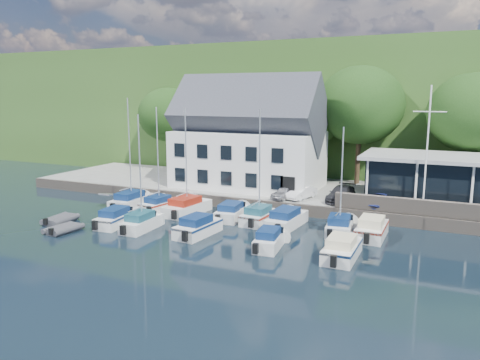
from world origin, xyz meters
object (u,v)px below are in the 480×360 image
at_px(club_pavilion, 444,180).
at_px(boat_r2_4, 342,247).
at_px(boat_r1_7, 372,227).
at_px(boat_r1_5, 286,217).
at_px(boat_r2_0, 117,216).
at_px(boat_r1_6, 342,176).
at_px(dinghy_0, 60,218).
at_px(dinghy_1, 63,228).
at_px(boat_r1_1, 158,164).
at_px(boat_r1_3, 232,210).
at_px(flagpole, 427,151).
at_px(boat_r2_2, 198,225).
at_px(car_silver, 285,192).
at_px(boat_r2_1, 140,174).
at_px(harbor_building, 248,143).
at_px(car_blue, 380,199).
at_px(boat_r1_4, 260,168).
at_px(boat_r2_3, 270,238).
at_px(boat_r1_2, 186,161).
at_px(car_white, 301,193).
at_px(car_dgrey, 341,194).
at_px(boat_r1_0, 130,157).

relative_size(club_pavilion, boat_r2_4, 2.24).
bearing_deg(boat_r1_7, boat_r1_5, 179.50).
xyz_separation_m(club_pavilion, boat_r2_0, (-23.12, -13.60, -2.34)).
distance_m(boat_r1_6, dinghy_0, 22.22).
distance_m(boat_r2_4, dinghy_1, 20.28).
xyz_separation_m(boat_r1_1, boat_r1_3, (6.99, 0.18, -3.45)).
bearing_deg(boat_r1_7, flagpole, 56.46).
bearing_deg(boat_r2_2, car_silver, 77.42).
height_order(club_pavilion, dinghy_1, club_pavilion).
distance_m(flagpole, boat_r2_1, 21.62).
bearing_deg(club_pavilion, boat_r1_7, -116.94).
distance_m(harbor_building, car_blue, 14.28).
bearing_deg(boat_r1_4, boat_r1_1, -176.91).
height_order(boat_r1_1, dinghy_1, boat_r1_1).
bearing_deg(club_pavilion, boat_r1_1, -159.86).
relative_size(boat_r1_6, boat_r2_3, 1.70).
distance_m(boat_r1_5, boat_r2_4, 7.54).
bearing_deg(dinghy_0, boat_r2_2, 3.87).
height_order(club_pavilion, boat_r1_7, club_pavilion).
bearing_deg(boat_r1_2, boat_r2_4, -14.11).
bearing_deg(harbor_building, boat_r2_3, -61.69).
bearing_deg(car_blue, boat_r2_3, -99.12).
distance_m(club_pavilion, boat_r2_2, 20.96).
height_order(boat_r1_2, boat_r1_6, boat_r1_2).
height_order(boat_r1_2, boat_r2_3, boat_r1_2).
xyz_separation_m(harbor_building, flagpole, (16.66, -4.59, 0.54)).
bearing_deg(car_white, dinghy_1, -117.96).
height_order(car_dgrey, boat_r1_5, car_dgrey).
bearing_deg(boat_r1_6, flagpole, 34.05).
bearing_deg(car_silver, club_pavilion, 32.49).
xyz_separation_m(car_silver, boat_r2_1, (-7.81, -10.43, 2.77)).
relative_size(boat_r1_1, boat_r2_2, 1.42).
height_order(boat_r1_3, boat_r2_0, boat_r2_0).
xyz_separation_m(car_dgrey, boat_r2_4, (2.59, -11.42, -0.91)).
relative_size(club_pavilion, flagpole, 1.35).
relative_size(boat_r1_2, boat_r1_3, 1.58).
relative_size(club_pavilion, car_silver, 4.16).
relative_size(car_white, boat_r2_3, 0.66).
relative_size(boat_r1_4, dinghy_1, 3.19).
bearing_deg(boat_r1_1, boat_r2_3, -14.72).
bearing_deg(car_dgrey, car_silver, -165.37).
bearing_deg(boat_r1_4, car_dgrey, 54.04).
relative_size(boat_r1_2, boat_r1_4, 1.04).
bearing_deg(boat_r2_2, boat_r1_0, 158.38).
relative_size(car_white, flagpole, 0.35).
relative_size(car_silver, car_blue, 0.91).
bearing_deg(boat_r2_1, dinghy_1, -151.14).
xyz_separation_m(boat_r1_3, dinghy_1, (-9.77, -8.64, -0.36)).
xyz_separation_m(car_dgrey, boat_r1_3, (-7.71, -5.71, -0.96)).
relative_size(club_pavilion, boat_r1_3, 2.28).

